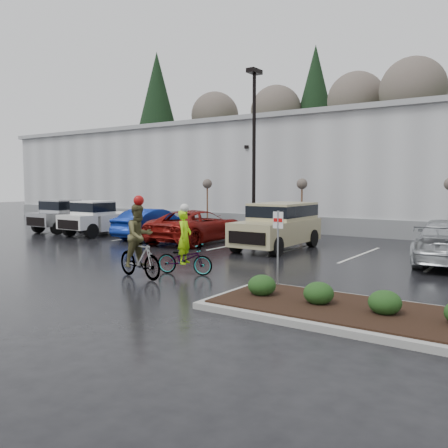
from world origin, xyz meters
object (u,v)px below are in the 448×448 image
Objects in this scene: fire_lane_sign at (278,240)px; pickup_silver at (73,215)px; pickup_white at (106,217)px; car_red at (197,226)px; lamppost at (254,134)px; cyclist_hivis at (185,253)px; sapling_mid at (302,187)px; sapling_west at (207,186)px; suv_tan at (277,226)px; car_blue at (153,223)px; cyclist_olive at (139,249)px.

fire_lane_sign is 19.49m from pickup_silver.
pickup_white is 6.54m from car_red.
lamppost reaches higher than fire_lane_sign.
car_red is 8.29m from cyclist_hivis.
sapling_west is at bearing 180.00° from sapling_mid.
sapling_west is 9.75m from suv_tan.
car_blue is 10.84m from cyclist_olive.
sapling_mid reaches higher than car_blue.
sapling_mid is 5.92m from suv_tan.
fire_lane_sign is (5.30, -12.80, -1.32)m from sapling_mid.
lamppost is at bearing 130.70° from suv_tan.
cyclist_olive reaches higher than pickup_silver.
pickup_silver reaches higher than car_blue.
lamppost is at bearing 24.96° from cyclist_olive.
sapling_west is 6.63m from pickup_white.
cyclist_hivis reaches higher than car_blue.
sapling_mid is 1.45× the size of fire_lane_sign.
suv_tan is (-3.93, 7.30, -0.38)m from fire_lane_sign.
car_blue is at bearing -139.18° from sapling_mid.
cyclist_olive is (10.51, -7.97, -0.06)m from pickup_white.
car_blue is at bearing 4.22° from pickup_white.
sapling_mid is 6.60m from car_red.
suv_tan reaches higher than pickup_white.
fire_lane_sign is 3.73m from cyclist_hivis.
cyclist_hivis is (4.17, -11.31, -4.98)m from lamppost.
suv_tan is 2.23× the size of cyclist_hivis.
cyclist_hivis is at bearing 172.25° from fire_lane_sign.
sapling_mid is at bearing -8.93° from cyclist_hivis.
sapling_mid is 0.62× the size of pickup_silver.
pickup_silver is (-12.73, -5.42, -1.75)m from sapling_mid.
car_red is 4.46m from suv_tan.
lamppost is 1.77× the size of pickup_silver.
pickup_silver is 1.02× the size of suv_tan.
cyclist_hivis is (7.84, -6.97, -0.08)m from car_blue.
sapling_west is at bearing 16.93° from cyclist_hivis.
pickup_white is (-9.62, -5.59, -1.75)m from sapling_mid.
sapling_west is at bearing 40.99° from pickup_silver.
car_red is (-3.08, -5.51, -1.92)m from sapling_mid.
fire_lane_sign is 0.43× the size of suv_tan.
lamppost reaches higher than cyclist_olive.
pickup_white is at bearing 42.59° from cyclist_hivis.
sapling_mid is at bearing -121.98° from car_red.
sapling_west is 14.91m from cyclist_hivis.
sapling_west reaches higher than suv_tan.
cyclist_olive is at bearing 128.32° from car_blue.
car_blue is at bearing -86.51° from sapling_west.
lamppost is 1.59× the size of car_red.
suv_tan is (4.45, 0.01, 0.22)m from car_red.
cyclist_olive reaches higher than cyclist_hivis.
cyclist_olive is (-0.48, -8.06, -0.11)m from suv_tan.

